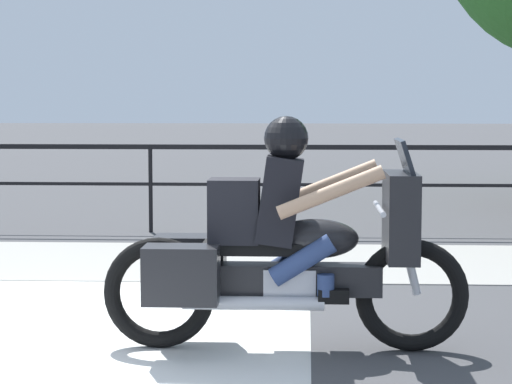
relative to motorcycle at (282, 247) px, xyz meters
The scene contains 5 objects.
ground_plane 1.91m from the motorcycle, behind, with size 120.00×120.00×0.00m, color #424244.
sidewalk_band 4.02m from the motorcycle, 116.57° to the left, with size 44.00×2.40×0.01m, color #99968E.
crosswalk_band 1.47m from the motorcycle, behind, with size 2.99×6.00×0.01m, color silver.
fence_railing 6.01m from the motorcycle, 107.18° to the left, with size 36.00×0.05×1.09m.
motorcycle is the anchor object (origin of this frame).
Camera 1 is at (1.93, -6.63, 1.66)m, focal length 70.00 mm.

